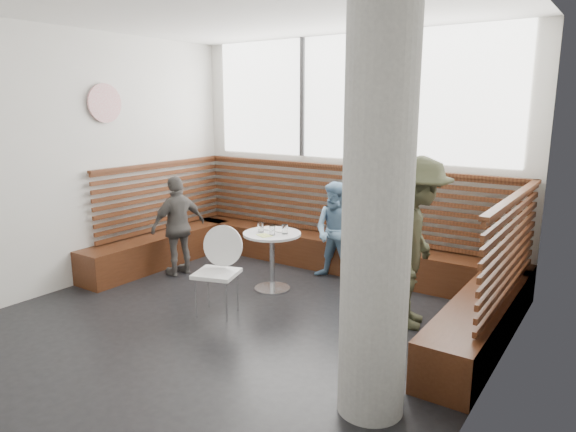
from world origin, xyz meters
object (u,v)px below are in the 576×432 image
Objects in this scene: adult_man at (416,243)px; cafe_table at (272,249)px; concrete_column at (378,204)px; child_left at (178,226)px; child_back at (337,232)px; cafe_chair at (221,263)px.

cafe_table is at bearing 77.51° from adult_man.
concrete_column reaches higher than child_left.
cafe_table is 1.43m from child_left.
child_back is (0.48, 0.78, 0.13)m from cafe_table.
cafe_chair is 2.11m from adult_man.
adult_man is (1.84, -0.01, 0.36)m from cafe_table.
concrete_column is at bearing -58.69° from child_back.
concrete_column is at bearing 178.16° from adult_man.
child_back is 0.97× the size of child_left.
cafe_chair is at bearing -92.42° from cafe_table.
cafe_table is at bearing -124.34° from child_back.
adult_man is 1.32× the size of child_left.
adult_man reaches higher than cafe_chair.
adult_man reaches higher than child_left.
cafe_table is 0.76× the size of cafe_chair.
cafe_table is at bearing 69.79° from cafe_chair.
child_left is at bearing 157.55° from concrete_column.
adult_man is 1.59m from child_back.
cafe_table is 0.41× the size of adult_man.
adult_man is 1.36× the size of child_back.
adult_man is at bearing 106.71° from child_left.
concrete_column reaches higher than cafe_table.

